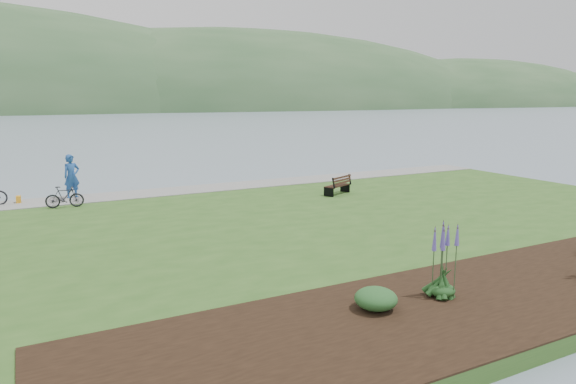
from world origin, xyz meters
The scene contains 11 objects.
ground centered at (0.00, 0.00, 0.00)m, with size 600.00×600.00×0.00m, color slate.
lawn centered at (0.00, -2.00, 0.20)m, with size 34.00×20.00×0.40m, color #2F561E.
shoreline_path centered at (0.00, 6.90, 0.42)m, with size 34.00×2.20×0.03m, color gray.
garden_bed centered at (3.00, -9.80, 0.42)m, with size 24.00×4.40×0.04m, color black.
far_hillside centered at (20.00, 170.00, 0.00)m, with size 580.00×80.00×38.00m, color #335932, non-canonical shape.
park_bench centered at (4.66, 2.47, 0.86)m, with size 1.62×1.18×0.93m.
person centered at (-6.65, 7.36, 1.58)m, with size 0.86×0.59×2.36m, color #1F4A90.
bicycle_b centered at (-7.15, 5.32, 0.85)m, with size 1.51×0.44×0.91m, color black.
pannier centered at (-8.87, 7.20, 0.56)m, with size 0.20×0.30×0.33m, color orange.
echium_4 centered at (-0.24, -9.36, 1.33)m, with size 0.62×0.62×2.08m.
shrub_0 centered at (-2.04, -9.25, 0.67)m, with size 0.94×0.94×0.47m, color #1E4C21.
Camera 1 is at (-8.60, -17.67, 4.99)m, focal length 32.00 mm.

